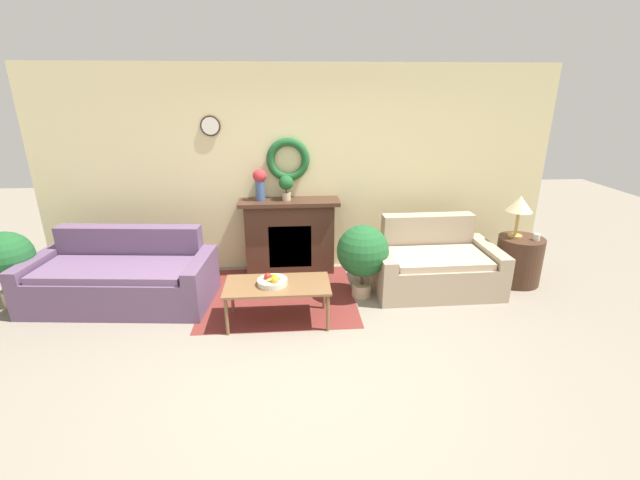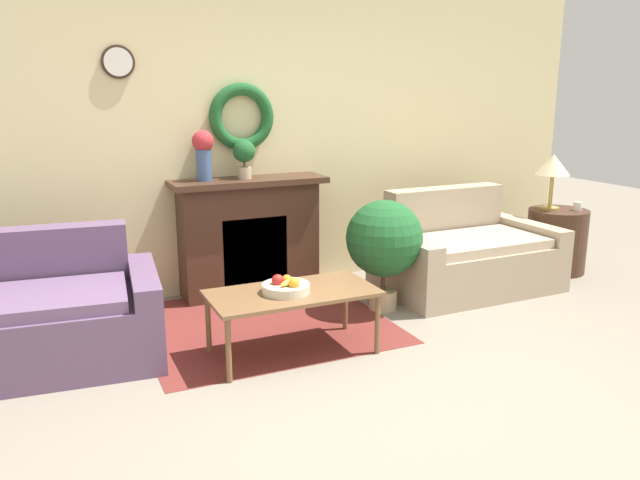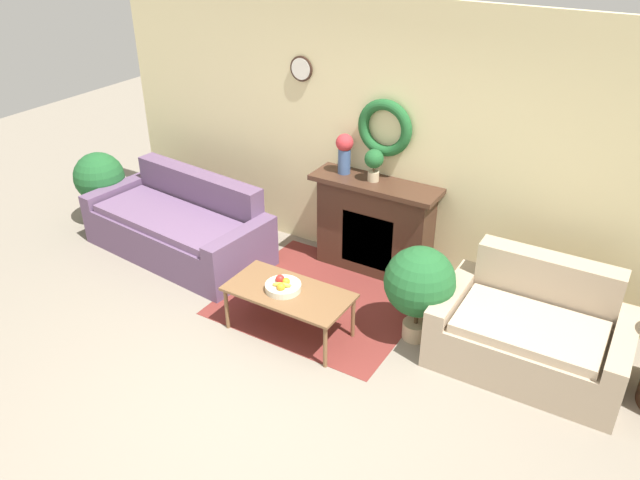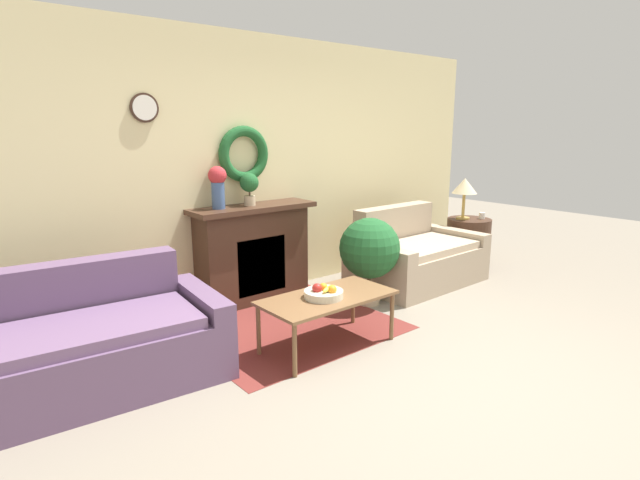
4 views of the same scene
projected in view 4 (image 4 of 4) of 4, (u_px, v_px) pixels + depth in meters
ground_plane at (447, 381)px, 3.58m from camera, size 16.00×16.00×0.00m
floor_rug at (285, 325)px, 4.59m from camera, size 1.81×1.66×0.01m
wall_back at (251, 169)px, 5.19m from camera, size 6.80×0.17×2.70m
fireplace at (253, 253)px, 5.14m from camera, size 1.31×0.41×1.01m
couch_left at (67, 350)px, 3.39m from camera, size 2.14×1.13×0.83m
loveseat_right at (415, 257)px, 5.81m from camera, size 1.53×0.98×0.86m
coffee_table at (328, 301)px, 4.05m from camera, size 1.11×0.56×0.44m
fruit_bowl at (324, 293)px, 4.00m from camera, size 0.32×0.32×0.12m
side_table_by_loveseat at (468, 242)px, 6.55m from camera, size 0.56×0.56×0.61m
table_lamp at (465, 187)px, 6.39m from camera, size 0.32×0.32×0.53m
mug at (482, 216)px, 6.48m from camera, size 0.08×0.08×0.08m
vase_on_mantel_left at (218, 184)px, 4.75m from camera, size 0.18×0.18×0.41m
potted_plant_on_mantel at (249, 185)px, 4.95m from camera, size 0.19×0.19×0.32m
potted_plant_floor_by_loveseat at (370, 250)px, 5.03m from camera, size 0.62×0.62×0.90m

